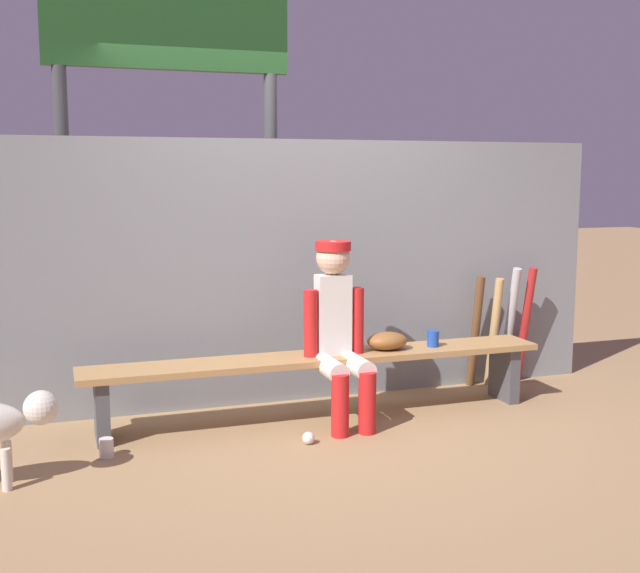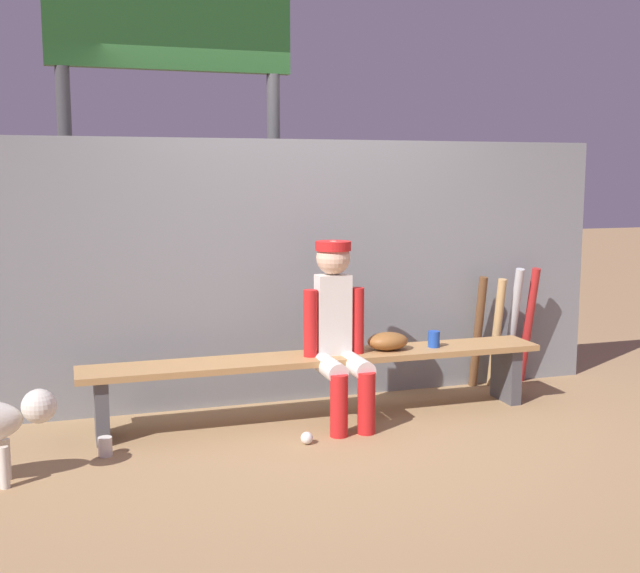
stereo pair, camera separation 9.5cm
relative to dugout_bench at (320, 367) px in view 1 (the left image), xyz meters
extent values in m
plane|color=#9E7A51|center=(0.00, 0.00, -0.35)|extent=(30.00, 30.00, 0.00)
cube|color=gray|center=(0.00, 0.48, 0.57)|extent=(4.61, 0.03, 1.83)
cube|color=#AD7F4C|center=(0.00, 0.00, 0.06)|extent=(3.07, 0.36, 0.04)
cube|color=#4C4C51|center=(-1.38, 0.00, -0.15)|extent=(0.08, 0.29, 0.39)
cube|color=#4C4C51|center=(1.38, 0.00, -0.15)|extent=(0.08, 0.29, 0.39)
cube|color=silver|center=(0.09, 0.00, 0.34)|extent=(0.22, 0.13, 0.52)
sphere|color=beige|center=(0.09, 0.00, 0.71)|extent=(0.22, 0.22, 0.22)
cylinder|color=red|center=(0.09, 0.00, 0.79)|extent=(0.23, 0.23, 0.06)
cylinder|color=silver|center=(0.00, -0.19, 0.04)|extent=(0.13, 0.38, 0.13)
cylinder|color=red|center=(0.00, -0.38, -0.15)|extent=(0.11, 0.11, 0.39)
cylinder|color=red|center=(-0.07, -0.02, 0.29)|extent=(0.09, 0.09, 0.44)
cylinder|color=silver|center=(0.18, -0.19, 0.04)|extent=(0.13, 0.38, 0.13)
cylinder|color=red|center=(0.18, -0.38, -0.15)|extent=(0.11, 0.11, 0.39)
cylinder|color=red|center=(0.25, -0.02, 0.29)|extent=(0.09, 0.09, 0.44)
ellipsoid|color=brown|center=(0.48, 0.00, 0.14)|extent=(0.28, 0.20, 0.12)
cylinder|color=brown|center=(1.36, 0.38, 0.08)|extent=(0.09, 0.17, 0.85)
cylinder|color=tan|center=(1.50, 0.34, 0.07)|extent=(0.08, 0.18, 0.83)
cylinder|color=#B7B7BC|center=(1.66, 0.38, 0.11)|extent=(0.10, 0.27, 0.91)
cylinder|color=#B22323|center=(1.79, 0.37, 0.10)|extent=(0.09, 0.22, 0.90)
sphere|color=white|center=(-0.23, -0.45, -0.31)|extent=(0.07, 0.07, 0.07)
cylinder|color=silver|center=(-1.38, -0.30, -0.29)|extent=(0.08, 0.08, 0.11)
cylinder|color=#1E47AD|center=(0.81, -0.01, 0.14)|extent=(0.08, 0.08, 0.11)
cylinder|color=#3F3F42|center=(-1.52, 1.16, 0.82)|extent=(0.10, 0.10, 2.34)
cylinder|color=#3F3F42|center=(0.00, 1.16, 0.82)|extent=(0.10, 0.10, 2.34)
cube|color=#1E471E|center=(-0.76, 1.16, 2.42)|extent=(1.77, 0.08, 0.85)
sphere|color=beige|center=(-1.71, -0.56, 0.05)|extent=(0.18, 0.18, 0.18)
cylinder|color=beige|center=(-1.89, -0.50, -0.24)|extent=(0.05, 0.05, 0.22)
cylinder|color=beige|center=(-1.89, -0.62, -0.24)|extent=(0.05, 0.05, 0.22)
camera|label=1|loc=(-1.63, -4.78, 1.25)|focal=44.59mm
camera|label=2|loc=(-1.54, -4.81, 1.25)|focal=44.59mm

